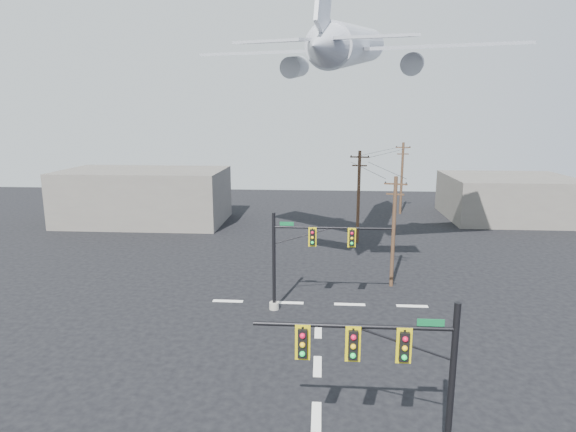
# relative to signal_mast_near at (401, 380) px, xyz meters

# --- Properties ---
(ground) EXTENTS (120.00, 120.00, 0.00)m
(ground) POSITION_rel_signal_mast_near_xyz_m (-2.75, 3.09, -3.59)
(ground) COLOR black
(ground) RESTS_ON ground
(lane_markings) EXTENTS (14.00, 21.20, 0.01)m
(lane_markings) POSITION_rel_signal_mast_near_xyz_m (-2.75, 8.42, -3.58)
(lane_markings) COLOR white
(lane_markings) RESTS_ON ground
(signal_mast_near) EXTENTS (6.79, 0.69, 6.31)m
(signal_mast_near) POSITION_rel_signal_mast_near_xyz_m (0.00, 0.00, 0.00)
(signal_mast_near) COLOR gray
(signal_mast_near) RESTS_ON ground
(signal_mast_far) EXTENTS (7.43, 0.69, 6.24)m
(signal_mast_far) POSITION_rel_signal_mast_near_xyz_m (-3.95, 13.96, -0.17)
(signal_mast_far) COLOR gray
(signal_mast_far) RESTS_ON ground
(utility_pole_a) EXTENTS (1.55, 0.53, 7.92)m
(utility_pole_a) POSITION_rel_signal_mast_near_xyz_m (2.41, 18.77, 0.55)
(utility_pole_a) COLOR #4C3020
(utility_pole_a) RESTS_ON ground
(utility_pole_b) EXTENTS (1.78, 0.38, 8.80)m
(utility_pole_b) POSITION_rel_signal_mast_near_xyz_m (0.80, 30.66, 1.01)
(utility_pole_b) COLOR #4C3020
(utility_pole_b) RESTS_ON ground
(utility_pole_c) EXTENTS (1.80, 0.30, 8.79)m
(utility_pole_c) POSITION_rel_signal_mast_near_xyz_m (7.09, 44.93, 1.01)
(utility_pole_c) COLOR #4C3020
(utility_pole_c) RESTS_ON ground
(power_lines) EXTENTS (7.90, 26.17, 0.43)m
(power_lines) POSITION_rel_signal_mast_near_xyz_m (2.93, 32.10, 4.38)
(power_lines) COLOR black
(airliner) EXTENTS (24.13, 25.82, 6.80)m
(airliner) POSITION_rel_signal_mast_near_xyz_m (-0.52, 23.45, 13.46)
(airliner) COLOR #A4A8B0
(building_left) EXTENTS (18.00, 10.00, 6.00)m
(building_left) POSITION_rel_signal_mast_near_xyz_m (-22.75, 38.09, -0.59)
(building_left) COLOR #635E57
(building_left) RESTS_ON ground
(building_right) EXTENTS (14.00, 12.00, 5.00)m
(building_right) POSITION_rel_signal_mast_near_xyz_m (19.25, 43.09, -1.09)
(building_right) COLOR #635E57
(building_right) RESTS_ON ground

